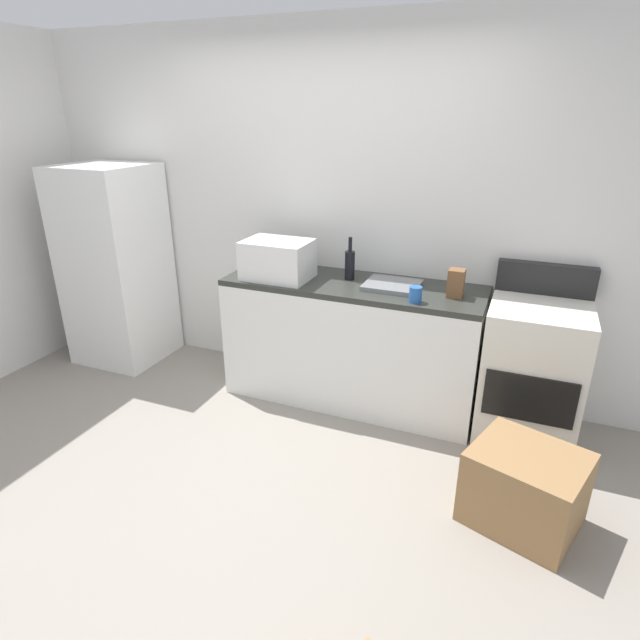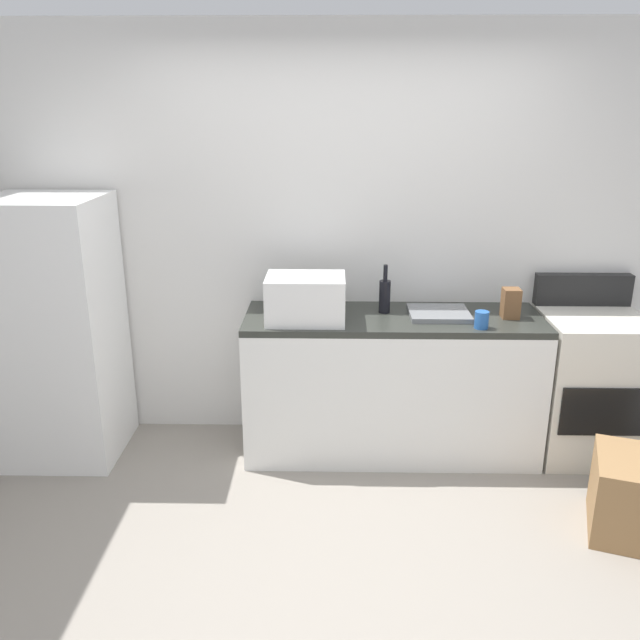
{
  "view_description": "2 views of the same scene",
  "coord_description": "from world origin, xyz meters",
  "px_view_note": "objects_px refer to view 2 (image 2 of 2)",
  "views": [
    {
      "loc": [
        1.39,
        -2.06,
        2.03
      ],
      "look_at": [
        0.22,
        0.8,
        0.76
      ],
      "focal_mm": 29.31,
      "sensor_mm": 36.0,
      "label": 1
    },
    {
      "loc": [
        -0.07,
        -2.57,
        2.13
      ],
      "look_at": [
        -0.13,
        0.67,
        1.05
      ],
      "focal_mm": 36.76,
      "sensor_mm": 36.0,
      "label": 2
    }
  ],
  "objects_px": {
    "wine_bottle": "(385,295)",
    "knife_block": "(511,303)",
    "stove_oven": "(587,383)",
    "microwave": "(306,298)",
    "coffee_mug": "(482,320)",
    "refrigerator": "(56,331)"
  },
  "relations": [
    {
      "from": "refrigerator",
      "to": "knife_block",
      "type": "bearing_deg",
      "value": 0.68
    },
    {
      "from": "refrigerator",
      "to": "microwave",
      "type": "distance_m",
      "value": 1.54
    },
    {
      "from": "wine_bottle",
      "to": "coffee_mug",
      "type": "xyz_separation_m",
      "value": [
        0.53,
        -0.29,
        -0.06
      ]
    },
    {
      "from": "stove_oven",
      "to": "microwave",
      "type": "distance_m",
      "value": 1.84
    },
    {
      "from": "stove_oven",
      "to": "microwave",
      "type": "bearing_deg",
      "value": -176.75
    },
    {
      "from": "stove_oven",
      "to": "wine_bottle",
      "type": "xyz_separation_m",
      "value": [
        -1.27,
        0.07,
        0.54
      ]
    },
    {
      "from": "wine_bottle",
      "to": "knife_block",
      "type": "xyz_separation_m",
      "value": [
        0.75,
        -0.09,
        -0.02
      ]
    },
    {
      "from": "refrigerator",
      "to": "microwave",
      "type": "relative_size",
      "value": 3.52
    },
    {
      "from": "refrigerator",
      "to": "stove_oven",
      "type": "relative_size",
      "value": 1.47
    },
    {
      "from": "refrigerator",
      "to": "wine_bottle",
      "type": "distance_m",
      "value": 2.01
    },
    {
      "from": "coffee_mug",
      "to": "microwave",
      "type": "bearing_deg",
      "value": 173.13
    },
    {
      "from": "refrigerator",
      "to": "knife_block",
      "type": "xyz_separation_m",
      "value": [
        2.74,
        0.03,
        0.18
      ]
    },
    {
      "from": "stove_oven",
      "to": "coffee_mug",
      "type": "height_order",
      "value": "stove_oven"
    },
    {
      "from": "stove_oven",
      "to": "coffee_mug",
      "type": "relative_size",
      "value": 11.0
    },
    {
      "from": "coffee_mug",
      "to": "stove_oven",
      "type": "bearing_deg",
      "value": 16.67
    },
    {
      "from": "wine_bottle",
      "to": "knife_block",
      "type": "bearing_deg",
      "value": -6.93
    },
    {
      "from": "coffee_mug",
      "to": "knife_block",
      "type": "distance_m",
      "value": 0.29
    },
    {
      "from": "refrigerator",
      "to": "coffee_mug",
      "type": "distance_m",
      "value": 2.54
    },
    {
      "from": "wine_bottle",
      "to": "coffee_mug",
      "type": "relative_size",
      "value": 3.0
    },
    {
      "from": "coffee_mug",
      "to": "knife_block",
      "type": "height_order",
      "value": "knife_block"
    },
    {
      "from": "knife_block",
      "to": "stove_oven",
      "type": "bearing_deg",
      "value": 2.47
    },
    {
      "from": "refrigerator",
      "to": "stove_oven",
      "type": "xyz_separation_m",
      "value": [
        3.27,
        0.06,
        -0.34
      ]
    }
  ]
}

